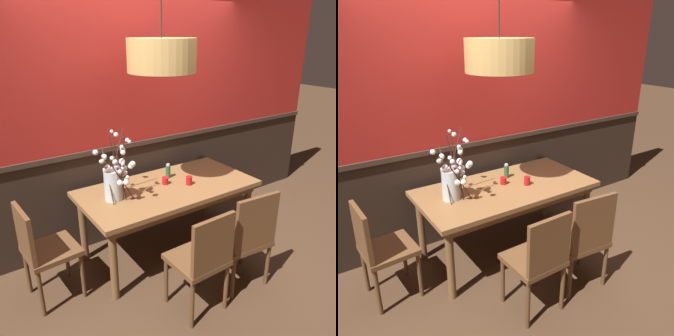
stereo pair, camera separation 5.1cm
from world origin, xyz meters
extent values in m
plane|color=#4C3321|center=(0.00, 0.00, 0.00)|extent=(24.00, 24.00, 0.00)
cube|color=#2D2119|center=(0.00, 0.60, 0.52)|extent=(5.38, 0.12, 1.04)
cube|color=#3E2E24|center=(0.00, 0.59, 1.06)|extent=(5.38, 0.14, 0.05)
cube|color=#B2231E|center=(0.00, 0.60, 1.84)|extent=(5.38, 0.12, 1.61)
cube|color=olive|center=(0.00, 0.00, 0.72)|extent=(1.76, 0.88, 0.05)
cube|color=brown|center=(0.00, 0.00, 0.66)|extent=(1.65, 0.77, 0.08)
cylinder|color=brown|center=(-0.79, -0.35, 0.35)|extent=(0.07, 0.07, 0.70)
cylinder|color=brown|center=(0.79, -0.35, 0.35)|extent=(0.07, 0.07, 0.70)
cylinder|color=brown|center=(-0.79, 0.35, 0.35)|extent=(0.07, 0.07, 0.70)
cylinder|color=brown|center=(0.79, 0.35, 0.35)|extent=(0.07, 0.07, 0.70)
cube|color=brown|center=(-0.26, -0.80, 0.46)|extent=(0.43, 0.42, 0.04)
cube|color=brown|center=(-0.26, -0.99, 0.71)|extent=(0.40, 0.04, 0.44)
cylinder|color=brown|center=(-0.45, -0.63, 0.22)|extent=(0.04, 0.04, 0.44)
cylinder|color=brown|center=(-0.09, -0.63, 0.22)|extent=(0.04, 0.04, 0.44)
cylinder|color=brown|center=(-0.44, -0.98, 0.22)|extent=(0.04, 0.04, 0.44)
cylinder|color=brown|center=(-0.08, -0.97, 0.22)|extent=(0.04, 0.04, 0.44)
cube|color=brown|center=(-1.20, -0.02, 0.46)|extent=(0.45, 0.44, 0.04)
cube|color=brown|center=(-1.39, -0.03, 0.70)|extent=(0.06, 0.39, 0.43)
cylinder|color=brown|center=(-1.03, 0.17, 0.22)|extent=(0.04, 0.04, 0.44)
cylinder|color=brown|center=(-1.01, -0.18, 0.22)|extent=(0.04, 0.04, 0.44)
cylinder|color=brown|center=(-1.39, 0.15, 0.22)|extent=(0.04, 0.04, 0.44)
cylinder|color=brown|center=(-1.37, -0.20, 0.22)|extent=(0.04, 0.04, 0.44)
cube|color=brown|center=(0.26, -0.77, 0.44)|extent=(0.49, 0.45, 0.04)
cube|color=brown|center=(0.24, -0.95, 0.71)|extent=(0.43, 0.08, 0.49)
cylinder|color=brown|center=(0.08, -0.57, 0.21)|extent=(0.04, 0.04, 0.42)
cylinder|color=brown|center=(0.47, -0.61, 0.21)|extent=(0.04, 0.04, 0.42)
cylinder|color=brown|center=(0.05, -0.92, 0.21)|extent=(0.04, 0.04, 0.42)
cylinder|color=brown|center=(0.44, -0.96, 0.21)|extent=(0.04, 0.04, 0.42)
cube|color=brown|center=(0.23, 0.81, 0.47)|extent=(0.45, 0.44, 0.04)
cube|color=brown|center=(0.22, 1.00, 0.71)|extent=(0.42, 0.05, 0.44)
cylinder|color=brown|center=(0.42, 0.63, 0.22)|extent=(0.04, 0.04, 0.44)
cylinder|color=brown|center=(0.04, 0.62, 0.22)|extent=(0.04, 0.04, 0.44)
cylinder|color=brown|center=(0.41, 0.99, 0.22)|extent=(0.04, 0.04, 0.44)
cylinder|color=brown|center=(0.03, 0.98, 0.22)|extent=(0.04, 0.04, 0.44)
cube|color=brown|center=(-0.22, 0.80, 0.44)|extent=(0.43, 0.41, 0.04)
cube|color=brown|center=(-0.22, 0.98, 0.70)|extent=(0.41, 0.04, 0.47)
cylinder|color=brown|center=(-0.04, 0.62, 0.21)|extent=(0.04, 0.04, 0.42)
cylinder|color=brown|center=(-0.41, 0.63, 0.21)|extent=(0.04, 0.04, 0.42)
cylinder|color=brown|center=(-0.04, 0.97, 0.21)|extent=(0.04, 0.04, 0.42)
cylinder|color=brown|center=(-0.40, 0.97, 0.21)|extent=(0.04, 0.04, 0.42)
cylinder|color=silver|center=(-0.57, 0.05, 0.89)|extent=(0.17, 0.17, 0.29)
cylinder|color=silver|center=(-0.57, 0.05, 0.78)|extent=(0.15, 0.15, 0.06)
cylinder|color=#472D23|center=(-0.53, -0.09, 0.95)|extent=(0.24, 0.08, 0.40)
sphere|color=white|center=(-0.52, -0.11, 0.96)|extent=(0.06, 0.06, 0.06)
sphere|color=white|center=(-0.56, -0.09, 0.96)|extent=(0.05, 0.05, 0.05)
sphere|color=white|center=(-0.49, -0.19, 1.15)|extent=(0.05, 0.05, 0.05)
sphere|color=white|center=(-0.51, -0.13, 1.01)|extent=(0.03, 0.03, 0.03)
cylinder|color=#472D23|center=(-0.46, 0.04, 1.05)|extent=(0.06, 0.17, 0.60)
sphere|color=white|center=(-0.42, -0.01, 1.29)|extent=(0.03, 0.03, 0.03)
sphere|color=white|center=(-0.43, 0.01, 1.30)|extent=(0.03, 0.03, 0.03)
sphere|color=white|center=(-0.45, 0.04, 1.03)|extent=(0.04, 0.04, 0.04)
sphere|color=white|center=(-0.41, 0.03, 1.29)|extent=(0.03, 0.03, 0.03)
cylinder|color=#472D23|center=(-0.53, -0.02, 1.06)|extent=(0.12, 0.04, 0.61)
sphere|color=white|center=(-0.51, -0.05, 1.24)|extent=(0.05, 0.05, 0.05)
sphere|color=white|center=(-0.51, -0.02, 1.05)|extent=(0.04, 0.04, 0.04)
sphere|color=white|center=(-0.56, -0.02, 1.08)|extent=(0.05, 0.05, 0.05)
sphere|color=white|center=(-0.52, -0.07, 1.27)|extent=(0.04, 0.04, 0.04)
sphere|color=white|center=(-0.50, -0.01, 1.09)|extent=(0.04, 0.04, 0.04)
cylinder|color=#472D23|center=(-0.54, 0.03, 0.93)|extent=(0.02, 0.13, 0.36)
sphere|color=white|center=(-0.53, 0.00, 0.99)|extent=(0.03, 0.03, 0.03)
sphere|color=white|center=(-0.51, 0.06, 1.01)|extent=(0.06, 0.06, 0.06)
sphere|color=white|center=(-0.50, 0.01, 1.03)|extent=(0.04, 0.04, 0.04)
sphere|color=white|center=(-0.49, 0.01, 1.11)|extent=(0.06, 0.06, 0.06)
sphere|color=white|center=(-0.54, 0.04, 1.02)|extent=(0.05, 0.05, 0.05)
cylinder|color=#472D23|center=(-0.57, -0.06, 1.08)|extent=(0.16, 0.06, 0.65)
sphere|color=white|center=(-0.58, -0.08, 1.11)|extent=(0.04, 0.04, 0.04)
sphere|color=white|center=(-0.60, -0.07, 1.15)|extent=(0.04, 0.04, 0.04)
sphere|color=white|center=(-0.60, -0.08, 1.15)|extent=(0.04, 0.04, 0.04)
sphere|color=white|center=(-0.57, -0.10, 1.07)|extent=(0.04, 0.04, 0.04)
sphere|color=white|center=(-0.54, -0.13, 1.24)|extent=(0.04, 0.04, 0.04)
sphere|color=white|center=(-0.58, -0.06, 1.11)|extent=(0.04, 0.04, 0.04)
cylinder|color=#472D23|center=(-0.51, 0.00, 0.92)|extent=(0.09, 0.19, 0.34)
sphere|color=white|center=(-0.49, 0.00, 0.99)|extent=(0.04, 0.04, 0.04)
sphere|color=white|center=(-0.42, -0.03, 1.07)|extent=(0.05, 0.05, 0.05)
sphere|color=white|center=(-0.42, -0.04, 1.07)|extent=(0.04, 0.04, 0.04)
sphere|color=white|center=(-0.48, -0.03, 1.01)|extent=(0.05, 0.05, 0.05)
sphere|color=white|center=(-0.44, -0.05, 1.07)|extent=(0.05, 0.05, 0.05)
cylinder|color=#472D23|center=(-0.63, 0.02, 1.01)|extent=(0.02, 0.17, 0.51)
sphere|color=white|center=(-0.63, 0.01, 1.07)|extent=(0.05, 0.05, 0.05)
sphere|color=white|center=(-0.69, -0.01, 1.16)|extent=(0.04, 0.04, 0.04)
sphere|color=white|center=(-0.74, -0.01, 1.25)|extent=(0.05, 0.05, 0.05)
sphere|color=white|center=(-0.65, 0.03, 1.06)|extent=(0.03, 0.03, 0.03)
sphere|color=white|center=(-0.63, 0.01, 1.08)|extent=(0.06, 0.06, 0.06)
sphere|color=white|center=(-0.66, 0.01, 1.19)|extent=(0.05, 0.05, 0.05)
cylinder|color=#472D23|center=(-0.50, 0.13, 1.07)|extent=(0.18, 0.09, 0.64)
sphere|color=white|center=(-0.44, 0.21, 1.30)|extent=(0.05, 0.05, 0.05)
sphere|color=white|center=(-0.47, 0.22, 1.33)|extent=(0.03, 0.03, 0.03)
sphere|color=white|center=(-0.52, 0.16, 1.10)|extent=(0.04, 0.04, 0.04)
cylinder|color=red|center=(0.01, 0.06, 0.78)|extent=(0.06, 0.06, 0.08)
torus|color=red|center=(0.01, 0.06, 0.82)|extent=(0.07, 0.07, 0.01)
cylinder|color=silver|center=(0.01, 0.06, 0.77)|extent=(0.04, 0.04, 0.04)
cylinder|color=red|center=(0.20, -0.09, 0.79)|extent=(0.06, 0.06, 0.09)
torus|color=red|center=(0.20, -0.09, 0.83)|extent=(0.07, 0.07, 0.01)
cylinder|color=silver|center=(0.20, -0.09, 0.78)|extent=(0.04, 0.04, 0.04)
cylinder|color=#2D5633|center=(0.12, 0.18, 0.81)|extent=(0.05, 0.05, 0.14)
cylinder|color=beige|center=(0.12, 0.18, 0.89)|extent=(0.04, 0.04, 0.02)
cylinder|color=tan|center=(-0.10, -0.05, 2.00)|extent=(0.59, 0.59, 0.28)
sphere|color=#F9EAB7|center=(-0.10, -0.05, 1.96)|extent=(0.14, 0.14, 0.14)
cylinder|color=black|center=(-0.10, -0.05, 2.39)|extent=(0.01, 0.01, 0.51)
camera|label=1|loc=(-1.77, -2.60, 2.19)|focal=36.96mm
camera|label=2|loc=(-1.73, -2.63, 2.19)|focal=36.96mm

